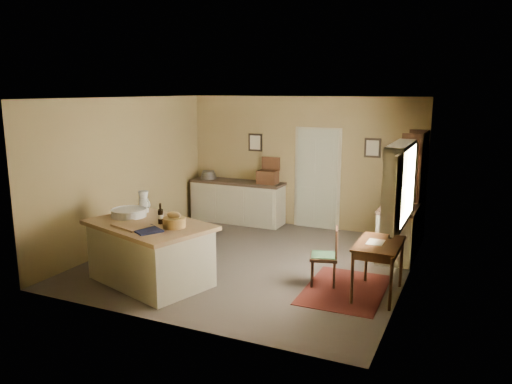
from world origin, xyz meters
TOP-DOWN VIEW (x-y plane):
  - ground at (0.00, 0.00)m, footprint 5.00×5.00m
  - wall_back at (0.00, 2.50)m, footprint 5.00×0.10m
  - wall_front at (0.00, -2.50)m, footprint 5.00×0.10m
  - wall_left at (-2.50, 0.00)m, footprint 0.10×5.00m
  - wall_right at (2.50, 0.00)m, footprint 0.10×5.00m
  - ceiling at (0.00, 0.00)m, footprint 5.00×5.00m
  - door at (0.35, 2.47)m, footprint 0.97×0.06m
  - framed_prints at (0.20, 2.48)m, footprint 2.82×0.02m
  - window at (2.42, -0.20)m, footprint 0.25×1.99m
  - work_island at (-0.98, -1.44)m, footprint 2.11×1.69m
  - sideboard at (-1.34, 2.20)m, footprint 2.06×0.59m
  - rug at (1.75, -0.55)m, footprint 1.13×1.62m
  - writing_desk at (2.20, -0.55)m, footprint 0.59×0.96m
  - desk_chair at (1.40, -0.48)m, footprint 0.49×0.49m
  - right_cabinet at (2.20, 1.20)m, footprint 0.60×1.08m
  - shelving_unit at (2.35, 1.98)m, footprint 0.36×0.95m

SIDE VIEW (x-z plane):
  - ground at x=0.00m, z-range 0.00..0.00m
  - rug at x=1.75m, z-range 0.00..0.01m
  - desk_chair at x=1.40m, z-range 0.00..0.85m
  - right_cabinet at x=2.20m, z-range -0.04..0.95m
  - sideboard at x=-1.34m, z-range -0.11..1.07m
  - work_island at x=-0.98m, z-range -0.12..1.08m
  - writing_desk at x=2.20m, z-range 0.26..1.08m
  - shelving_unit at x=2.35m, z-range 0.00..2.10m
  - door at x=0.35m, z-range 0.00..2.11m
  - wall_back at x=0.00m, z-range 0.00..2.70m
  - wall_front at x=0.00m, z-range 0.00..2.70m
  - wall_left at x=-2.50m, z-range 0.00..2.70m
  - wall_right at x=2.50m, z-range 0.00..2.70m
  - window at x=2.42m, z-range 0.99..2.11m
  - framed_prints at x=0.20m, z-range 1.53..1.91m
  - ceiling at x=0.00m, z-range 2.70..2.70m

